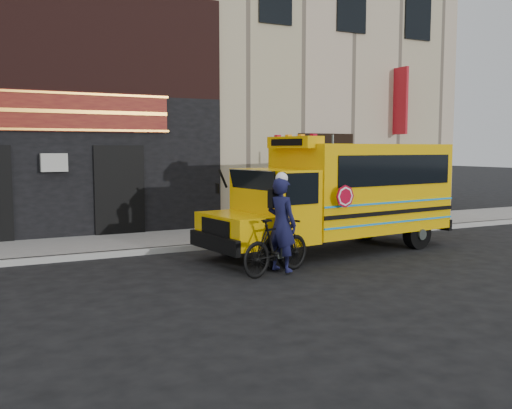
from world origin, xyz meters
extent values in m
plane|color=black|center=(0.00, 0.00, 0.00)|extent=(120.00, 120.00, 0.00)
cube|color=#9F9E99|center=(0.00, 2.60, 0.07)|extent=(40.00, 0.20, 0.15)
cube|color=slate|center=(0.00, 4.10, 0.07)|extent=(40.00, 3.00, 0.15)
cube|color=tan|center=(0.00, 10.50, 6.15)|extent=(20.00, 10.00, 12.00)
cube|color=black|center=(-5.00, 5.55, 2.15)|extent=(10.00, 0.30, 4.00)
cube|color=black|center=(-5.00, 5.55, 5.65)|extent=(10.00, 0.28, 3.00)
cube|color=#5E0D0E|center=(-5.00, 5.38, 3.65)|extent=(6.50, 0.12, 1.10)
cube|color=black|center=(-3.20, 5.40, 1.40)|extent=(1.30, 0.10, 2.50)
cube|color=#A9131E|center=(7.00, 5.15, 4.35)|extent=(0.10, 0.70, 2.40)
cylinder|color=black|center=(-1.18, -0.41, 0.40)|extent=(0.83, 0.38, 0.80)
cylinder|color=black|center=(-1.42, 1.47, 0.40)|extent=(0.83, 0.38, 0.80)
cylinder|color=black|center=(3.38, 0.17, 0.40)|extent=(0.83, 0.38, 0.80)
cylinder|color=black|center=(3.14, 2.05, 0.40)|extent=(0.83, 0.38, 0.80)
cube|color=#E3A904|center=(-1.75, 0.47, 0.80)|extent=(1.25, 2.11, 0.70)
cube|color=black|center=(-2.29, 0.40, 0.55)|extent=(0.38, 2.05, 0.35)
cube|color=#E3A904|center=(-0.66, 0.61, 1.30)|extent=(1.46, 2.24, 1.70)
cube|color=black|center=(-1.22, 0.54, 1.70)|extent=(0.29, 1.79, 0.90)
cube|color=#E3A904|center=(2.17, 0.97, 1.62)|extent=(4.74, 2.75, 2.25)
cube|color=black|center=(4.43, 1.26, 0.55)|extent=(0.40, 2.20, 0.30)
cube|color=black|center=(2.41, -0.12, 2.10)|extent=(3.87, 0.54, 0.75)
cube|color=#E3A904|center=(-0.06, 0.69, 2.78)|extent=(0.70, 1.65, 0.28)
cylinder|color=#A4061F|center=(0.55, -0.55, 1.55)|extent=(0.52, 0.10, 0.52)
cylinder|color=#464E49|center=(2.32, 2.57, 1.52)|extent=(0.07, 0.07, 3.03)
cube|color=#A9131E|center=(2.29, 2.50, 2.46)|extent=(0.12, 0.25, 0.38)
cube|color=white|center=(2.29, 2.50, 1.99)|extent=(0.12, 0.25, 0.33)
imported|color=black|center=(-1.38, -0.83, 0.60)|extent=(2.06, 1.20, 1.19)
imported|color=#111234|center=(-1.25, -0.80, 0.99)|extent=(0.71, 0.85, 1.98)
camera|label=1|loc=(-7.06, -11.19, 2.63)|focal=40.00mm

